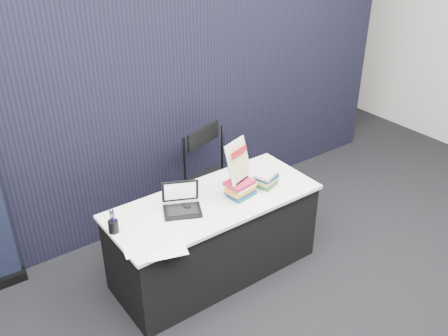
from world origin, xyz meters
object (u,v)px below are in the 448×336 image
(display_table, at_px, (214,236))
(book_stack_short, at_px, (265,179))
(stacking_chair, at_px, (215,177))
(book_stack_tall, at_px, (240,188))
(laptop, at_px, (180,204))
(info_sign, at_px, (238,161))

(display_table, bearing_deg, book_stack_short, -8.97)
(stacking_chair, bearing_deg, book_stack_short, -98.32)
(book_stack_tall, height_order, stacking_chair, stacking_chair)
(book_stack_short, xyz_separation_m, stacking_chair, (-0.10, 0.63, -0.24))
(book_stack_short, bearing_deg, display_table, 171.03)
(book_stack_tall, height_order, book_stack_short, book_stack_tall)
(laptop, relative_size, book_stack_short, 1.68)
(display_table, relative_size, laptop, 5.01)
(stacking_chair, bearing_deg, info_sign, -123.66)
(book_stack_tall, height_order, info_sign, info_sign)
(book_stack_tall, relative_size, info_sign, 0.62)
(laptop, bearing_deg, stacking_chair, 61.60)
(laptop, bearing_deg, display_table, 18.71)
(book_stack_tall, bearing_deg, book_stack_short, -0.03)
(book_stack_short, relative_size, stacking_chair, 0.21)
(stacking_chair, bearing_deg, book_stack_tall, -122.89)
(book_stack_short, xyz_separation_m, info_sign, (-0.27, 0.03, 0.25))
(laptop, distance_m, stacking_chair, 0.90)
(book_stack_tall, distance_m, info_sign, 0.24)
(info_sign, xyz_separation_m, stacking_chair, (0.18, 0.60, -0.49))
(book_stack_short, bearing_deg, laptop, 171.92)
(display_table, bearing_deg, info_sign, -12.20)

